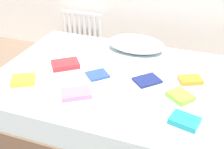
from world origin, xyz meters
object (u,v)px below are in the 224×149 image
object	(u,v)px
bed	(110,99)
textbook_blue	(97,75)
radiator	(82,30)
textbook_teal	(185,121)
textbook_orange	(190,80)
textbook_red	(65,64)
textbook_navy	(147,80)
pillow	(136,44)
textbook_lime	(180,96)
textbook_yellow	(23,80)
textbook_pink	(76,94)

from	to	relation	value
bed	textbook_blue	size ratio (longest dim) A/B	11.51
textbook_blue	radiator	bearing A→B (deg)	75.92
textbook_blue	textbook_teal	distance (m)	0.88
bed	textbook_teal	bearing A→B (deg)	-31.39
textbook_orange	textbook_red	bearing A→B (deg)	161.18
textbook_red	textbook_navy	distance (m)	0.77
pillow	textbook_orange	bearing A→B (deg)	-34.78
textbook_lime	radiator	bearing A→B (deg)	175.25
textbook_lime	textbook_blue	bearing A→B (deg)	-149.63
radiator	textbook_blue	xyz separation A→B (m)	(0.74, -1.25, 0.15)
radiator	pillow	size ratio (longest dim) A/B	0.97
pillow	textbook_lime	world-z (taller)	pillow
textbook_navy	textbook_orange	bearing A→B (deg)	-27.12
textbook_teal	textbook_yellow	bearing A→B (deg)	-170.19
textbook_yellow	radiator	bearing A→B (deg)	68.34
pillow	textbook_teal	distance (m)	1.15
textbook_lime	textbook_teal	size ratio (longest dim) A/B	0.93
textbook_pink	pillow	bearing A→B (deg)	42.90
textbook_blue	textbook_red	size ratio (longest dim) A/B	0.71
pillow	textbook_navy	distance (m)	0.59
textbook_yellow	textbook_navy	distance (m)	1.03
bed	radiator	distance (m)	1.47
textbook_red	textbook_yellow	bearing A→B (deg)	-157.12
pillow	textbook_yellow	size ratio (longest dim) A/B	2.92
pillow	textbook_yellow	distance (m)	1.14
textbook_orange	textbook_pink	bearing A→B (deg)	-173.15
textbook_yellow	textbook_teal	world-z (taller)	same
textbook_lime	textbook_navy	xyz separation A→B (m)	(-0.30, 0.15, -0.01)
bed	textbook_red	bearing A→B (deg)	179.13
pillow	bed	bearing A→B (deg)	-98.18
textbook_teal	textbook_navy	xyz separation A→B (m)	(-0.37, 0.44, -0.01)
textbook_pink	textbook_navy	distance (m)	0.61
bed	radiator	size ratio (longest dim) A/B	3.64
bed	textbook_blue	bearing A→B (deg)	-155.21
textbook_lime	textbook_red	world-z (taller)	textbook_red
textbook_lime	bed	bearing A→B (deg)	-154.85
radiator	textbook_red	bearing A→B (deg)	-71.61
bed	textbook_orange	world-z (taller)	textbook_orange
textbook_lime	textbook_pink	distance (m)	0.81
pillow	textbook_blue	world-z (taller)	pillow
pillow	textbook_red	xyz separation A→B (m)	(-0.52, -0.53, -0.05)
radiator	textbook_lime	size ratio (longest dim) A/B	3.08
textbook_red	textbook_orange	distance (m)	1.11
bed	textbook_blue	world-z (taller)	textbook_blue
bed	textbook_orange	xyz separation A→B (m)	(0.67, 0.13, 0.27)
textbook_red	textbook_pink	size ratio (longest dim) A/B	1.06
textbook_lime	textbook_blue	distance (m)	0.73
textbook_pink	textbook_yellow	size ratio (longest dim) A/B	1.19
textbook_lime	textbook_navy	distance (m)	0.34
pillow	textbook_blue	distance (m)	0.61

